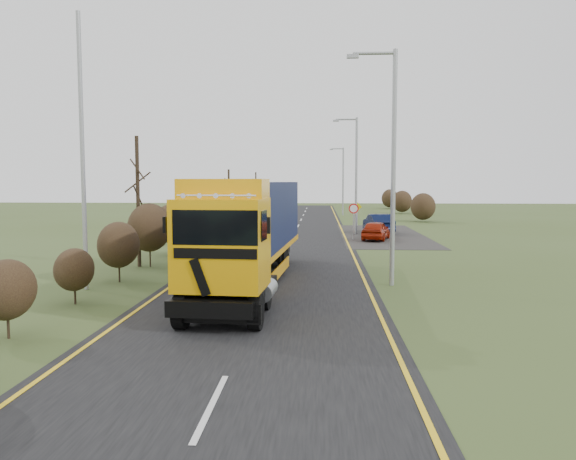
# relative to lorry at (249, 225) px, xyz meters

# --- Properties ---
(ground) EXTENTS (160.00, 160.00, 0.00)m
(ground) POSITION_rel_lorry_xyz_m (0.80, 0.28, -2.30)
(ground) COLOR #3D4E21
(ground) RESTS_ON ground
(road) EXTENTS (8.00, 120.00, 0.02)m
(road) POSITION_rel_lorry_xyz_m (0.80, 10.28, -2.29)
(road) COLOR black
(road) RESTS_ON ground
(layby) EXTENTS (6.00, 18.00, 0.02)m
(layby) POSITION_rel_lorry_xyz_m (7.30, 20.28, -2.28)
(layby) COLOR #2A2725
(layby) RESTS_ON ground
(lane_markings) EXTENTS (7.52, 116.00, 0.01)m
(lane_markings) POSITION_rel_lorry_xyz_m (0.80, 9.97, -2.27)
(lane_markings) COLOR yellow
(lane_markings) RESTS_ON road
(hedgerow) EXTENTS (2.24, 102.04, 6.05)m
(hedgerow) POSITION_rel_lorry_xyz_m (-5.20, 8.17, -0.68)
(hedgerow) COLOR black
(hedgerow) RESTS_ON ground
(lorry) EXTENTS (3.22, 14.65, 4.05)m
(lorry) POSITION_rel_lorry_xyz_m (0.00, 0.00, 0.00)
(lorry) COLOR black
(lorry) RESTS_ON ground
(car_red_hatchback) EXTENTS (2.46, 4.08, 1.30)m
(car_red_hatchback) POSITION_rel_lorry_xyz_m (6.50, 16.75, -1.65)
(car_red_hatchback) COLOR #9A1D07
(car_red_hatchback) RESTS_ON ground
(car_blue_sedan) EXTENTS (2.13, 4.64, 1.47)m
(car_blue_sedan) POSITION_rel_lorry_xyz_m (7.17, 21.67, -1.56)
(car_blue_sedan) COLOR black
(car_blue_sedan) RESTS_ON ground
(streetlight_near) EXTENTS (1.89, 0.18, 8.86)m
(streetlight_near) POSITION_rel_lorry_xyz_m (5.36, 0.23, 2.58)
(streetlight_near) COLOR #9EA0A3
(streetlight_near) RESTS_ON ground
(streetlight_mid) EXTENTS (1.85, 0.18, 8.66)m
(streetlight_mid) POSITION_rel_lorry_xyz_m (5.30, 20.84, 2.47)
(streetlight_mid) COLOR #9EA0A3
(streetlight_mid) RESTS_ON ground
(streetlight_far) EXTENTS (1.68, 0.18, 7.86)m
(streetlight_far) POSITION_rel_lorry_xyz_m (5.31, 44.59, 2.00)
(streetlight_far) COLOR #9EA0A3
(streetlight_far) RESTS_ON ground
(left_pole) EXTENTS (0.16, 0.16, 9.99)m
(left_pole) POSITION_rel_lorry_xyz_m (-5.88, -1.27, 2.70)
(left_pole) COLOR #9EA0A3
(left_pole) RESTS_ON ground
(speed_sign) EXTENTS (0.68, 0.10, 2.46)m
(speed_sign) POSITION_rel_lorry_xyz_m (5.00, 16.96, -0.56)
(speed_sign) COLOR #9EA0A3
(speed_sign) RESTS_ON ground
(warning_board) EXTENTS (0.81, 0.11, 2.11)m
(warning_board) POSITION_rel_lorry_xyz_m (6.01, 28.55, -0.99)
(warning_board) COLOR #9EA0A3
(warning_board) RESTS_ON ground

